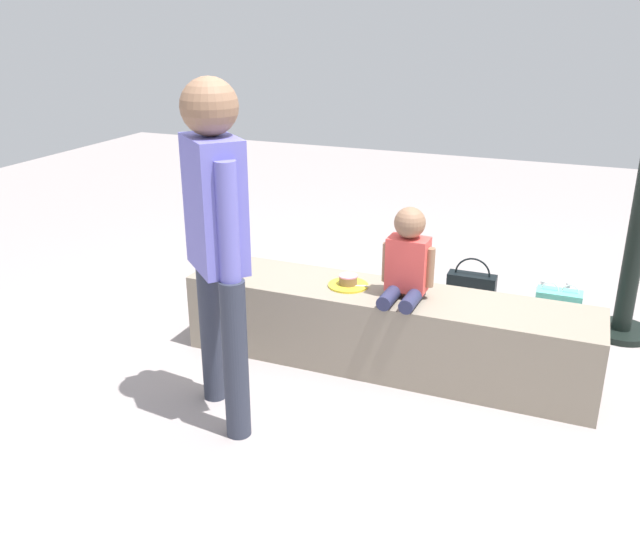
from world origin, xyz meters
name	(u,v)px	position (x,y,z in m)	size (l,w,h in m)	color
ground_plane	(384,364)	(0.00, 0.00, 0.00)	(12.00, 12.00, 0.00)	gray
concrete_ledge	(385,329)	(0.00, 0.00, 0.22)	(2.23, 0.45, 0.44)	gray
child_seated	(407,259)	(0.11, -0.03, 0.65)	(0.28, 0.32, 0.48)	#2A2E50
adult_standing	(216,226)	(-0.57, -0.76, 0.96)	(0.38, 0.36, 1.60)	#2D3242
cake_plate	(348,282)	(-0.22, 0.00, 0.46)	(0.22, 0.22, 0.07)	yellow
gift_bag	(557,315)	(0.86, 0.69, 0.16)	(0.26, 0.13, 0.36)	#59C6B2
railing_post	(633,261)	(1.23, 0.90, 0.48)	(0.36, 0.36, 1.25)	black
water_bottle_near_gift	(541,296)	(0.74, 1.10, 0.09)	(0.07, 0.07, 0.20)	silver
water_bottle_far_side	(567,301)	(0.90, 1.06, 0.11)	(0.07, 0.07, 0.23)	silver
handbag_black_leather	(471,289)	(0.30, 0.98, 0.12)	(0.32, 0.11, 0.34)	black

